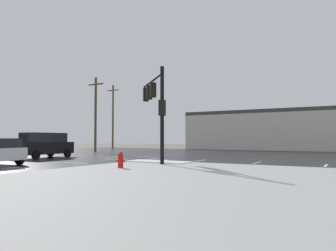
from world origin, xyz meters
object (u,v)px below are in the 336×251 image
Objects in this scene: fire_hydrant at (121,160)px; utility_pole_distant at (113,115)px; suv_black at (44,145)px; utility_pole_far at (96,113)px; traffic_signal_mast at (155,100)px.

fire_hydrant is 0.08× the size of utility_pole_distant.
suv_black is 0.56× the size of utility_pole_far.
utility_pole_far is (-4.47, 10.70, 3.50)m from suv_black.
traffic_signal_mast reaches higher than fire_hydrant.
utility_pole_far is (-16.07, 15.39, 4.06)m from fire_hydrant.
fire_hydrant is 36.11m from utility_pole_distant.
utility_pole_distant reaches higher than fire_hydrant.
traffic_signal_mast is at bearing -36.05° from utility_pole_far.
suv_black is (-11.61, 4.69, 0.55)m from fire_hydrant.
utility_pole_far is 0.86× the size of utility_pole_distant.
fire_hydrant is 22.62m from utility_pole_far.
utility_pole_distant reaches higher than utility_pole_far.
utility_pole_far reaches higher than traffic_signal_mast.
utility_pole_distant is (-7.26, 11.75, 0.70)m from utility_pole_far.
suv_black is at bearing -67.35° from utility_pole_far.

